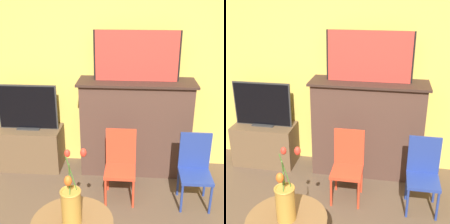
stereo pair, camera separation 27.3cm
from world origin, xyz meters
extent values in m
cube|color=#EAC651|center=(0.00, 2.13, 1.35)|extent=(8.00, 0.06, 2.70)
cube|color=#4C3328|center=(0.18, 1.91, 0.55)|extent=(1.22, 0.38, 1.10)
cube|color=#35231C|center=(0.18, 1.90, 1.09)|extent=(1.28, 0.42, 0.02)
cube|color=black|center=(0.17, 1.92, 1.37)|extent=(0.92, 0.02, 0.54)
cube|color=red|center=(0.17, 1.91, 1.37)|extent=(0.88, 0.02, 0.54)
cube|color=brown|center=(-1.06, 1.89, 0.25)|extent=(0.74, 0.38, 0.50)
cube|color=#2D2D2D|center=(-1.06, 1.89, 0.51)|extent=(0.27, 0.12, 0.01)
cube|color=#2D2D2D|center=(-1.06, 1.90, 0.77)|extent=(0.70, 0.02, 0.53)
cube|color=black|center=(-1.06, 1.89, 0.77)|extent=(0.67, 0.02, 0.50)
cylinder|color=red|center=(-0.10, 1.19, 0.16)|extent=(0.02, 0.02, 0.31)
cylinder|color=red|center=(0.17, 1.19, 0.16)|extent=(0.02, 0.02, 0.31)
cylinder|color=red|center=(-0.10, 1.46, 0.16)|extent=(0.02, 0.02, 0.31)
cylinder|color=red|center=(0.17, 1.46, 0.16)|extent=(0.02, 0.02, 0.31)
cube|color=red|center=(0.04, 1.32, 0.33)|extent=(0.31, 0.31, 0.03)
cube|color=red|center=(0.04, 1.46, 0.53)|extent=(0.31, 0.02, 0.39)
cylinder|color=navy|center=(0.64, 1.15, 0.16)|extent=(0.02, 0.02, 0.31)
cylinder|color=navy|center=(0.91, 1.15, 0.16)|extent=(0.02, 0.02, 0.31)
cylinder|color=navy|center=(0.64, 1.42, 0.16)|extent=(0.02, 0.02, 0.31)
cylinder|color=navy|center=(0.91, 1.42, 0.16)|extent=(0.02, 0.02, 0.31)
cube|color=navy|center=(0.78, 1.29, 0.33)|extent=(0.31, 0.31, 0.03)
cube|color=navy|center=(0.78, 1.43, 0.53)|extent=(0.31, 0.02, 0.39)
cylinder|color=brown|center=(-0.26, 0.37, 0.49)|extent=(0.59, 0.59, 0.02)
cylinder|color=#B78433|center=(-0.26, 0.37, 0.63)|extent=(0.14, 0.14, 0.26)
torus|color=#B78433|center=(-0.26, 0.37, 0.75)|extent=(0.15, 0.15, 0.02)
cylinder|color=#477A2D|center=(-0.24, 0.38, 0.85)|extent=(0.08, 0.06, 0.36)
ellipsoid|color=red|center=(-0.17, 0.43, 1.02)|extent=(0.04, 0.04, 0.06)
cylinder|color=#477A2D|center=(-0.26, 0.34, 0.79)|extent=(0.01, 0.07, 0.24)
ellipsoid|color=orange|center=(-0.25, 0.28, 0.90)|extent=(0.05, 0.05, 0.07)
cylinder|color=#477A2D|center=(-0.27, 0.39, 0.83)|extent=(0.04, 0.11, 0.32)
ellipsoid|color=red|center=(-0.30, 0.50, 0.98)|extent=(0.04, 0.04, 0.06)
camera|label=1|loc=(0.15, -1.37, 2.03)|focal=50.00mm
camera|label=2|loc=(0.42, -1.34, 2.03)|focal=50.00mm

